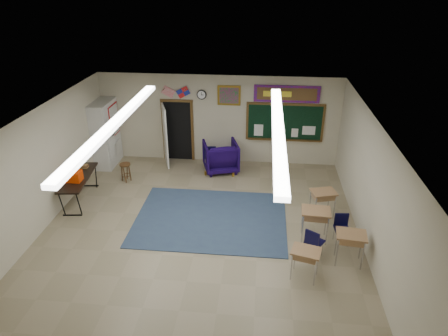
# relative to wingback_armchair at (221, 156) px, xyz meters

# --- Properties ---
(floor) EXTENTS (9.00, 9.00, 0.00)m
(floor) POSITION_rel_wingback_armchair_xyz_m (-0.15, -3.74, -0.50)
(floor) COLOR gray
(floor) RESTS_ON ground
(back_wall) EXTENTS (8.00, 0.04, 3.00)m
(back_wall) POSITION_rel_wingback_armchair_xyz_m (-0.15, 0.76, 1.00)
(back_wall) COLOR beige
(back_wall) RESTS_ON floor
(left_wall) EXTENTS (0.04, 9.00, 3.00)m
(left_wall) POSITION_rel_wingback_armchair_xyz_m (-4.15, -3.74, 1.00)
(left_wall) COLOR beige
(left_wall) RESTS_ON floor
(right_wall) EXTENTS (0.04, 9.00, 3.00)m
(right_wall) POSITION_rel_wingback_armchair_xyz_m (3.85, -3.74, 1.00)
(right_wall) COLOR beige
(right_wall) RESTS_ON floor
(ceiling) EXTENTS (8.00, 9.00, 0.04)m
(ceiling) POSITION_rel_wingback_armchair_xyz_m (-0.15, -3.74, 2.50)
(ceiling) COLOR beige
(ceiling) RESTS_ON back_wall
(area_rug) EXTENTS (4.00, 3.00, 0.02)m
(area_rug) POSITION_rel_wingback_armchair_xyz_m (0.05, -2.94, -0.49)
(area_rug) COLOR #2D4155
(area_rug) RESTS_ON floor
(fluorescent_strips) EXTENTS (3.86, 6.00, 0.10)m
(fluorescent_strips) POSITION_rel_wingback_armchair_xyz_m (-0.15, -3.74, 2.44)
(fluorescent_strips) COLOR white
(fluorescent_strips) RESTS_ON ceiling
(doorway) EXTENTS (1.10, 0.89, 2.16)m
(doorway) POSITION_rel_wingback_armchair_xyz_m (-1.65, 0.61, 0.56)
(doorway) COLOR black
(doorway) RESTS_ON back_wall
(chalkboard) EXTENTS (2.55, 0.14, 1.30)m
(chalkboard) POSITION_rel_wingback_armchair_xyz_m (2.05, 0.72, 0.97)
(chalkboard) COLOR #543818
(chalkboard) RESTS_ON back_wall
(bulletin_board) EXTENTS (2.10, 0.05, 0.55)m
(bulletin_board) POSITION_rel_wingback_armchair_xyz_m (2.05, 0.72, 1.95)
(bulletin_board) COLOR #A60E1F
(bulletin_board) RESTS_ON back_wall
(framed_art_print) EXTENTS (0.75, 0.05, 0.65)m
(framed_art_print) POSITION_rel_wingback_armchair_xyz_m (0.20, 0.72, 1.85)
(framed_art_print) COLOR olive
(framed_art_print) RESTS_ON back_wall
(wall_clock) EXTENTS (0.32, 0.05, 0.32)m
(wall_clock) POSITION_rel_wingback_armchair_xyz_m (-0.70, 0.73, 1.85)
(wall_clock) COLOR black
(wall_clock) RESTS_ON back_wall
(wall_flags) EXTENTS (1.16, 0.06, 0.70)m
(wall_flags) POSITION_rel_wingback_armchair_xyz_m (-1.55, 0.70, 1.98)
(wall_flags) COLOR red
(wall_flags) RESTS_ON back_wall
(storage_cabinet) EXTENTS (0.59, 1.25, 2.20)m
(storage_cabinet) POSITION_rel_wingback_armchair_xyz_m (-3.86, 0.11, 0.60)
(storage_cabinet) COLOR beige
(storage_cabinet) RESTS_ON floor
(wingback_armchair) EXTENTS (1.33, 1.35, 0.99)m
(wingback_armchair) POSITION_rel_wingback_armchair_xyz_m (0.00, 0.00, 0.00)
(wingback_armchair) COLOR #120536
(wingback_armchair) RESTS_ON floor
(student_chair_reading) EXTENTS (0.47, 0.47, 0.85)m
(student_chair_reading) POSITION_rel_wingback_armchair_xyz_m (-0.37, 0.14, -0.07)
(student_chair_reading) COLOR black
(student_chair_reading) RESTS_ON floor
(student_chair_desk_a) EXTENTS (0.54, 0.54, 0.77)m
(student_chair_desk_a) POSITION_rel_wingback_armchair_xyz_m (2.62, -4.25, -0.11)
(student_chair_desk_a) COLOR black
(student_chair_desk_a) RESTS_ON floor
(student_chair_desk_b) EXTENTS (0.40, 0.40, 0.74)m
(student_chair_desk_b) POSITION_rel_wingback_armchair_xyz_m (3.33, -3.67, -0.12)
(student_chair_desk_b) COLOR black
(student_chair_desk_b) RESTS_ON floor
(student_desk_front_left) EXTENTS (0.72, 0.56, 0.83)m
(student_desk_front_left) POSITION_rel_wingback_armchair_xyz_m (2.69, -3.56, -0.04)
(student_desk_front_left) COLOR #9B6C48
(student_desk_front_left) RESTS_ON floor
(student_desk_front_right) EXTENTS (0.74, 0.63, 0.76)m
(student_desk_front_right) POSITION_rel_wingback_armchair_xyz_m (3.00, -2.51, -0.07)
(student_desk_front_right) COLOR #9B6C48
(student_desk_front_right) RESTS_ON floor
(student_desk_back_left) EXTENTS (0.70, 0.59, 0.72)m
(student_desk_back_left) POSITION_rel_wingback_armchair_xyz_m (2.35, -5.00, -0.10)
(student_desk_back_left) COLOR #9B6C48
(student_desk_back_left) RESTS_ON floor
(student_desk_back_right) EXTENTS (0.70, 0.56, 0.79)m
(student_desk_back_right) POSITION_rel_wingback_armchair_xyz_m (3.38, -4.40, -0.06)
(student_desk_back_right) COLOR #9B6C48
(student_desk_back_right) RESTS_ON floor
(folding_table) EXTENTS (0.83, 1.92, 1.06)m
(folding_table) POSITION_rel_wingback_armchair_xyz_m (-3.80, -2.36, -0.07)
(folding_table) COLOR black
(folding_table) RESTS_ON floor
(wooden_stool) EXTENTS (0.34, 0.34, 0.59)m
(wooden_stool) POSITION_rel_wingback_armchair_xyz_m (-2.88, -1.06, -0.19)
(wooden_stool) COLOR #503418
(wooden_stool) RESTS_ON floor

